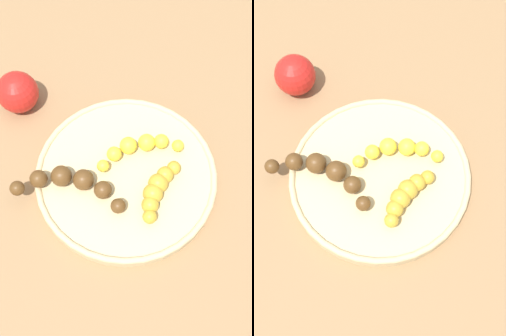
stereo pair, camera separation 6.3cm
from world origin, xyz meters
The scene contains 6 objects.
ground_plane centered at (0.00, 0.00, 0.00)m, with size 2.40×2.40×0.00m, color #936D47.
fruit_bowl centered at (0.00, 0.00, 0.01)m, with size 0.29×0.29×0.02m.
banana_spotted centered at (0.00, -0.06, 0.03)m, with size 0.11×0.04×0.03m.
banana_yellow centered at (0.04, 0.01, 0.03)m, with size 0.12×0.10×0.03m.
banana_overripe centered at (-0.07, 0.06, 0.04)m, with size 0.10×0.17×0.03m.
apple_red centered at (0.02, 0.24, 0.04)m, with size 0.07×0.07×0.07m, color red.
Camera 1 is at (-0.24, -0.16, 0.60)m, focal length 43.74 mm.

